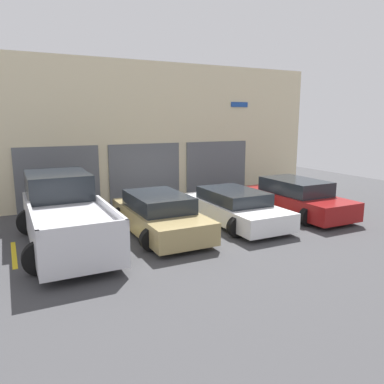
# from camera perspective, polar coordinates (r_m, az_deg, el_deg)

# --- Properties ---
(ground_plane) EXTENTS (28.00, 28.00, 0.00)m
(ground_plane) POSITION_cam_1_polar(r_m,az_deg,el_deg) (13.52, -1.97, -3.83)
(ground_plane) COLOR #3D3D3F
(shophouse_building) EXTENTS (16.20, 0.68, 5.80)m
(shophouse_building) POSITION_cam_1_polar(r_m,az_deg,el_deg) (16.13, -6.99, 8.75)
(shophouse_building) COLOR beige
(shophouse_building) RESTS_ON ground
(pickup_truck) EXTENTS (2.47, 5.43, 1.89)m
(pickup_truck) POSITION_cam_1_polar(r_m,az_deg,el_deg) (11.09, -18.87, -3.10)
(pickup_truck) COLOR silver
(pickup_truck) RESTS_ON ground
(sedan_white) EXTENTS (2.20, 4.39, 1.12)m
(sedan_white) POSITION_cam_1_polar(r_m,az_deg,el_deg) (12.74, 6.44, -2.30)
(sedan_white) COLOR white
(sedan_white) RESTS_ON ground
(sedan_side) EXTENTS (2.14, 4.45, 1.29)m
(sedan_side) POSITION_cam_1_polar(r_m,az_deg,el_deg) (14.37, 15.59, -0.87)
(sedan_side) COLOR maroon
(sedan_side) RESTS_ON ground
(van_right) EXTENTS (2.18, 4.36, 1.23)m
(van_right) POSITION_cam_1_polar(r_m,az_deg,el_deg) (11.52, -5.02, -3.50)
(van_right) COLOR #9E8956
(van_right) RESTS_ON ground
(parking_stripe_far_left) EXTENTS (0.12, 2.20, 0.01)m
(parking_stripe_far_left) POSITION_cam_1_polar(r_m,az_deg,el_deg) (10.92, -25.49, -8.57)
(parking_stripe_far_left) COLOR gold
(parking_stripe_far_left) RESTS_ON ground
(parking_stripe_left) EXTENTS (0.12, 2.20, 0.01)m
(parking_stripe_left) POSITION_cam_1_polar(r_m,az_deg,el_deg) (11.25, -11.43, -7.12)
(parking_stripe_left) COLOR gold
(parking_stripe_left) RESTS_ON ground
(parking_stripe_centre) EXTENTS (0.12, 2.20, 0.01)m
(parking_stripe_centre) POSITION_cam_1_polar(r_m,az_deg,el_deg) (12.19, 1.06, -5.47)
(parking_stripe_centre) COLOR gold
(parking_stripe_centre) RESTS_ON ground
(parking_stripe_right) EXTENTS (0.12, 2.20, 0.01)m
(parking_stripe_right) POSITION_cam_1_polar(r_m,az_deg,el_deg) (13.62, 11.28, -3.91)
(parking_stripe_right) COLOR gold
(parking_stripe_right) RESTS_ON ground
(parking_stripe_far_right) EXTENTS (0.12, 2.20, 0.01)m
(parking_stripe_far_right) POSITION_cam_1_polar(r_m,az_deg,el_deg) (15.41, 19.32, -2.59)
(parking_stripe_far_right) COLOR gold
(parking_stripe_far_right) RESTS_ON ground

